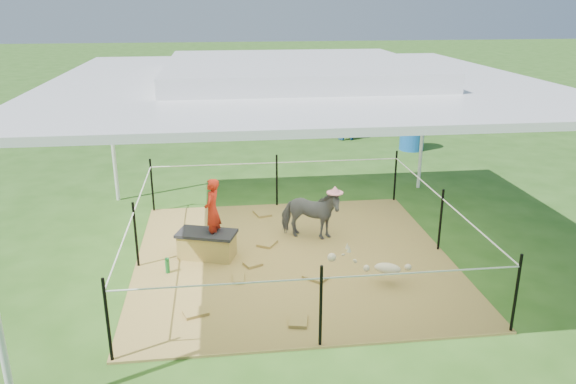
{
  "coord_description": "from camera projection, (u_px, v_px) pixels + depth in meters",
  "views": [
    {
      "loc": [
        -1.02,
        -7.51,
        3.67
      ],
      "look_at": [
        0.0,
        0.6,
        0.85
      ],
      "focal_mm": 35.0,
      "sensor_mm": 36.0,
      "label": 1
    }
  ],
  "objects": [
    {
      "name": "rope_fence",
      "position": [
        293.0,
        219.0,
        8.16
      ],
      "size": [
        4.54,
        4.54,
        1.0
      ],
      "color": "black",
      "rests_on": "ground"
    },
    {
      "name": "picnic_table_near",
      "position": [
        328.0,
        119.0,
        16.13
      ],
      "size": [
        2.16,
        1.8,
        0.78
      ],
      "primitive_type": "cube",
      "rotation": [
        0.0,
        0.0,
        -0.27
      ],
      "color": "#54331C",
      "rests_on": "ground"
    },
    {
      "name": "picnic_table_far",
      "position": [
        425.0,
        111.0,
        17.44
      ],
      "size": [
        2.06,
        1.81,
        0.71
      ],
      "primitive_type": "cube",
      "rotation": [
        0.0,
        0.0,
        -0.4
      ],
      "color": "brown",
      "rests_on": "ground"
    },
    {
      "name": "hay_patch",
      "position": [
        293.0,
        258.0,
        8.36
      ],
      "size": [
        4.6,
        4.6,
        0.03
      ],
      "primitive_type": "cube",
      "color": "brown",
      "rests_on": "ground"
    },
    {
      "name": "ground",
      "position": [
        293.0,
        259.0,
        8.37
      ],
      "size": [
        90.0,
        90.0,
        0.0
      ],
      "primitive_type": "plane",
      "color": "#2D5919",
      "rests_on": "ground"
    },
    {
      "name": "foal",
      "position": [
        388.0,
        266.0,
        7.48
      ],
      "size": [
        1.07,
        0.86,
        0.52
      ],
      "primitive_type": null,
      "rotation": [
        0.0,
        0.0,
        -0.43
      ],
      "color": "beige",
      "rests_on": "hay_patch"
    },
    {
      "name": "pink_hat",
      "position": [
        310.0,
        186.0,
        8.73
      ],
      "size": [
        0.26,
        0.26,
        0.12
      ],
      "primitive_type": "cylinder",
      "color": "pink",
      "rests_on": "pony"
    },
    {
      "name": "distant_person",
      "position": [
        344.0,
        120.0,
        15.28
      ],
      "size": [
        0.55,
        0.43,
        1.11
      ],
      "primitive_type": "imported",
      "rotation": [
        0.0,
        0.0,
        3.12
      ],
      "color": "#2E6AAD",
      "rests_on": "ground"
    },
    {
      "name": "canopy_tent",
      "position": [
        294.0,
        76.0,
        7.49
      ],
      "size": [
        6.3,
        6.3,
        2.9
      ],
      "color": "silver",
      "rests_on": "ground"
    },
    {
      "name": "dark_cloth",
      "position": [
        206.0,
        233.0,
        8.24
      ],
      "size": [
        0.95,
        0.69,
        0.04
      ],
      "primitive_type": "cube",
      "rotation": [
        0.0,
        0.0,
        -0.32
      ],
      "color": "black",
      "rests_on": "straw_bale"
    },
    {
      "name": "straw_bale",
      "position": [
        207.0,
        246.0,
        8.31
      ],
      "size": [
        0.88,
        0.63,
        0.35
      ],
      "primitive_type": "cube",
      "rotation": [
        0.0,
        0.0,
        -0.32
      ],
      "color": "olive",
      "rests_on": "hay_patch"
    },
    {
      "name": "green_bottle",
      "position": [
        167.0,
        265.0,
        7.84
      ],
      "size": [
        0.08,
        0.08,
        0.22
      ],
      "primitive_type": "cylinder",
      "rotation": [
        0.0,
        0.0,
        -0.32
      ],
      "color": "#1A762E",
      "rests_on": "hay_patch"
    },
    {
      "name": "trash_barrel",
      "position": [
        412.0,
        131.0,
        14.27
      ],
      "size": [
        0.74,
        0.74,
        0.95
      ],
      "primitive_type": "cylinder",
      "rotation": [
        0.0,
        0.0,
        0.24
      ],
      "color": "blue",
      "rests_on": "ground"
    },
    {
      "name": "woman",
      "position": [
        212.0,
        204.0,
        8.11
      ],
      "size": [
        0.33,
        0.4,
        0.96
      ],
      "primitive_type": "imported",
      "rotation": [
        0.0,
        0.0,
        -1.89
      ],
      "color": "red",
      "rests_on": "straw_bale"
    },
    {
      "name": "pony",
      "position": [
        310.0,
        214.0,
        8.88
      ],
      "size": [
        1.06,
        0.74,
        0.82
      ],
      "primitive_type": "imported",
      "rotation": [
        0.0,
        0.0,
        1.23
      ],
      "color": "#4D4C52",
      "rests_on": "hay_patch"
    }
  ]
}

